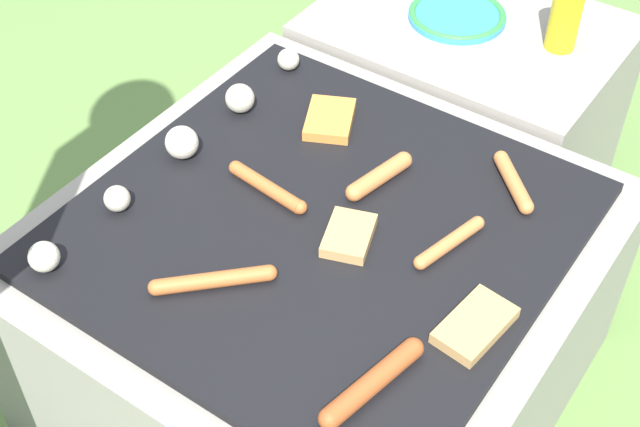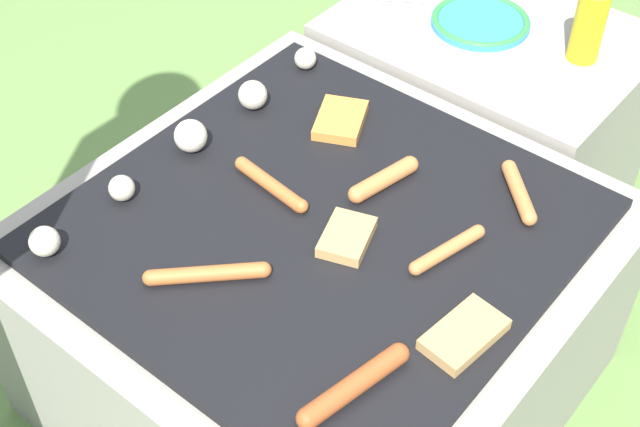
# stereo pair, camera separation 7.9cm
# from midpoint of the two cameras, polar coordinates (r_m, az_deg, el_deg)

# --- Properties ---
(ground_plane) EXTENTS (14.00, 14.00, 0.00)m
(ground_plane) POSITION_cam_midpoint_polar(r_m,az_deg,el_deg) (1.81, 1.28, -10.77)
(ground_plane) COLOR #608442
(grill) EXTENTS (0.85, 0.85, 0.45)m
(grill) POSITION_cam_midpoint_polar(r_m,az_deg,el_deg) (1.63, 1.41, -6.27)
(grill) COLOR gray
(grill) RESTS_ON ground_plane
(side_ledge) EXTENTS (0.48, 0.64, 0.45)m
(side_ledge) POSITION_cam_midpoint_polar(r_m,az_deg,el_deg) (2.08, 11.26, 6.20)
(side_ledge) COLOR gray
(side_ledge) RESTS_ON ground_plane
(sausage_back_center) EXTENTS (0.04, 0.17, 0.02)m
(sausage_back_center) POSITION_cam_midpoint_polar(r_m,az_deg,el_deg) (1.51, -1.68, 1.83)
(sausage_back_center) COLOR #B7602D
(sausage_back_center) RESTS_ON grill
(sausage_back_left) EXTENTS (0.15, 0.15, 0.03)m
(sausage_back_left) POSITION_cam_midpoint_polar(r_m,az_deg,el_deg) (1.37, -5.59, -3.91)
(sausage_back_left) COLOR #B7602D
(sausage_back_left) RESTS_ON grill
(sausage_front_center) EXTENTS (0.15, 0.05, 0.02)m
(sausage_front_center) POSITION_cam_midpoint_polar(r_m,az_deg,el_deg) (1.42, 9.76, -2.33)
(sausage_front_center) COLOR #C6753D
(sausage_front_center) RESTS_ON grill
(sausage_mid_right) EXTENTS (0.19, 0.06, 0.03)m
(sausage_mid_right) POSITION_cam_midpoint_polar(r_m,az_deg,el_deg) (1.24, 4.08, -10.95)
(sausage_mid_right) COLOR #A34C23
(sausage_mid_right) RESTS_ON grill
(sausage_front_right) EXTENTS (0.15, 0.06, 0.03)m
(sausage_front_right) POSITION_cam_midpoint_polar(r_m,az_deg,el_deg) (1.52, 5.60, 2.16)
(sausage_front_right) COLOR #C6753D
(sausage_front_right) RESTS_ON grill
(sausage_mid_left) EXTENTS (0.11, 0.12, 0.03)m
(sausage_mid_left) POSITION_cam_midpoint_polar(r_m,az_deg,el_deg) (1.54, 14.06, 1.31)
(sausage_mid_left) COLOR #C6753D
(sausage_mid_left) RESTS_ON grill
(bread_slice_right) EXTENTS (0.13, 0.09, 0.02)m
(bread_slice_right) POSITION_cam_midpoint_polar(r_m,az_deg,el_deg) (1.32, 10.94, -7.66)
(bread_slice_right) COLOR tan
(bread_slice_right) RESTS_ON grill
(bread_slice_center) EXTENTS (0.14, 0.13, 0.02)m
(bread_slice_center) POSITION_cam_midpoint_polar(r_m,az_deg,el_deg) (1.65, 2.71, 5.96)
(bread_slice_center) COLOR #D18438
(bread_slice_center) RESTS_ON grill
(bread_slice_left) EXTENTS (0.12, 0.10, 0.02)m
(bread_slice_left) POSITION_cam_midpoint_polar(r_m,az_deg,el_deg) (1.42, 3.33, -1.56)
(bread_slice_left) COLOR tan
(bread_slice_left) RESTS_ON grill
(mushroom_row) EXTENTS (0.69, 0.06, 0.06)m
(mushroom_row) POSITION_cam_midpoint_polar(r_m,az_deg,el_deg) (1.59, -6.79, 4.85)
(mushroom_row) COLOR beige
(mushroom_row) RESTS_ON grill
(plate_colorful) EXTENTS (0.21, 0.21, 0.02)m
(plate_colorful) POSITION_cam_midpoint_polar(r_m,az_deg,el_deg) (1.96, 11.41, 11.96)
(plate_colorful) COLOR #338CCC
(plate_colorful) RESTS_ON side_ledge
(condiment_bottle) EXTENTS (0.06, 0.06, 0.18)m
(condiment_bottle) POSITION_cam_midpoint_polar(r_m,az_deg,el_deg) (1.87, 18.09, 11.58)
(condiment_bottle) COLOR gold
(condiment_bottle) RESTS_ON side_ledge
(fork_utensil) EXTENTS (0.10, 0.15, 0.01)m
(fork_utensil) POSITION_cam_midpoint_polar(r_m,az_deg,el_deg) (2.01, 5.66, 13.44)
(fork_utensil) COLOR silver
(fork_utensil) RESTS_ON side_ledge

